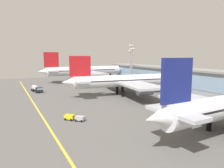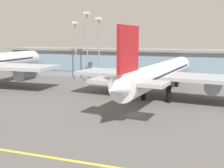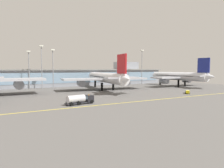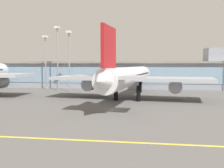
# 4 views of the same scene
# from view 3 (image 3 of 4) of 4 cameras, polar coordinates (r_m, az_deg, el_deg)

# --- Properties ---
(ground_plane) EXTENTS (180.00, 180.00, 0.00)m
(ground_plane) POSITION_cam_3_polar(r_m,az_deg,el_deg) (87.76, 1.67, -2.71)
(ground_plane) COLOR #5B5956
(taxiway_centreline_stripe) EXTENTS (144.00, 0.50, 0.01)m
(taxiway_centreline_stripe) POSITION_cam_3_polar(r_m,az_deg,el_deg) (69.88, 10.89, -4.59)
(taxiway_centreline_stripe) COLOR yellow
(taxiway_centreline_stripe) RESTS_ON ground
(terminal_building) EXTENTS (127.73, 14.00, 15.91)m
(terminal_building) POSITION_cam_3_polar(r_m,az_deg,el_deg) (132.99, -8.44, 2.16)
(terminal_building) COLOR #9399A3
(terminal_building) RESTS_ON ground
(airliner_near_right) EXTENTS (44.57, 55.51, 16.89)m
(airliner_near_right) POSITION_cam_3_polar(r_m,az_deg,el_deg) (102.39, -1.89, 1.76)
(airliner_near_right) COLOR black
(airliner_near_right) RESTS_ON ground
(airliner_far_right) EXTENTS (37.04, 47.70, 16.74)m
(airliner_far_right) POSITION_cam_3_polar(r_m,az_deg,el_deg) (129.90, 18.40, 2.06)
(airliner_far_right) COLOR black
(airliner_far_right) RESTS_ON ground
(fuel_tanker_truck) EXTENTS (9.34, 4.37, 2.90)m
(fuel_tanker_truck) POSITION_cam_3_polar(r_m,az_deg,el_deg) (61.80, -8.97, -4.32)
(fuel_tanker_truck) COLOR black
(fuel_tanker_truck) RESTS_ON ground
(baggage_tug_near) EXTENTS (5.10, 4.99, 1.40)m
(baggage_tug_near) POSITION_cam_3_polar(r_m,az_deg,el_deg) (93.47, 20.78, -2.07)
(baggage_tug_near) COLOR black
(baggage_tug_near) RESTS_ON ground
(apron_light_mast_west) EXTENTS (1.80, 1.80, 20.36)m
(apron_light_mast_west) POSITION_cam_3_polar(r_m,az_deg,el_deg) (114.94, -22.70, 5.43)
(apron_light_mast_west) COLOR gray
(apron_light_mast_west) RESTS_ON ground
(apron_light_mast_centre) EXTENTS (1.80, 1.80, 23.78)m
(apron_light_mast_centre) POSITION_cam_3_polar(r_m,az_deg,el_deg) (139.36, 8.56, 6.25)
(apron_light_mast_centre) COLOR gray
(apron_light_mast_centre) RESTS_ON ground
(apron_light_mast_east) EXTENTS (1.80, 1.80, 21.18)m
(apron_light_mast_east) POSITION_cam_3_polar(r_m,az_deg,el_deg) (110.97, -16.56, 5.88)
(apron_light_mast_east) COLOR gray
(apron_light_mast_east) RESTS_ON ground
(apron_light_mast_far_east) EXTENTS (1.80, 1.80, 23.21)m
(apron_light_mast_far_east) POSITION_cam_3_polar(r_m,az_deg,el_deg) (112.63, -19.50, 6.36)
(apron_light_mast_far_east) COLOR gray
(apron_light_mast_far_east) RESTS_ON ground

